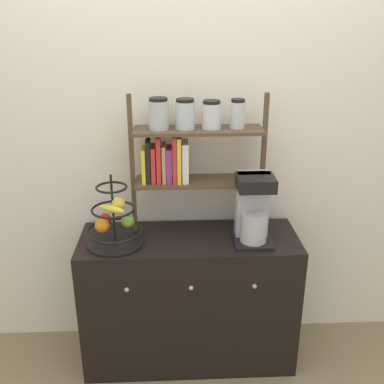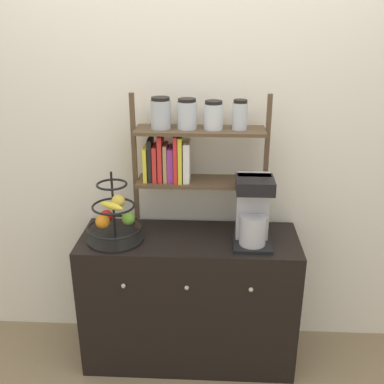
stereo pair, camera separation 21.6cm
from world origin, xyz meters
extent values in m
plane|color=#847051|center=(0.00, 0.00, 0.00)|extent=(12.00, 12.00, 0.00)
cube|color=silver|center=(0.00, 0.48, 1.30)|extent=(7.00, 0.05, 2.60)
cube|color=black|center=(0.00, 0.22, 0.39)|extent=(1.19, 0.44, 0.79)
sphere|color=#B2AD8C|center=(-0.33, -0.01, 0.62)|extent=(0.02, 0.02, 0.02)
sphere|color=#B2AD8C|center=(0.00, -0.01, 0.62)|extent=(0.02, 0.02, 0.02)
sphere|color=#B2AD8C|center=(0.33, -0.01, 0.62)|extent=(0.02, 0.02, 0.02)
cube|color=black|center=(0.33, 0.15, 0.80)|extent=(0.20, 0.21, 0.02)
cube|color=#B7B7BC|center=(0.33, 0.21, 0.99)|extent=(0.17, 0.09, 0.36)
cylinder|color=#B7B7BC|center=(0.33, 0.13, 0.89)|extent=(0.14, 0.14, 0.16)
cube|color=black|center=(0.33, 0.14, 1.13)|extent=(0.19, 0.17, 0.07)
cylinder|color=black|center=(-0.39, 0.17, 0.79)|extent=(0.30, 0.30, 0.01)
cylinder|color=black|center=(-0.39, 0.17, 0.99)|extent=(0.01, 0.01, 0.38)
torus|color=black|center=(-0.39, 0.17, 0.87)|extent=(0.30, 0.30, 0.01)
torus|color=black|center=(-0.39, 0.17, 0.99)|extent=(0.23, 0.23, 0.01)
torus|color=black|center=(-0.39, 0.17, 1.11)|extent=(0.16, 0.16, 0.01)
sphere|color=red|center=(-0.45, 0.22, 0.90)|extent=(0.07, 0.07, 0.07)
sphere|color=#6BAD33|center=(-0.33, 0.20, 0.90)|extent=(0.07, 0.07, 0.07)
sphere|color=orange|center=(-0.45, 0.15, 0.90)|extent=(0.08, 0.08, 0.08)
ellipsoid|color=yellow|center=(-0.39, 0.12, 1.01)|extent=(0.15, 0.11, 0.04)
sphere|color=gold|center=(-0.36, 0.15, 1.02)|extent=(0.07, 0.07, 0.07)
cube|color=brown|center=(-0.30, 0.32, 1.17)|extent=(0.02, 0.02, 0.76)
cube|color=brown|center=(0.40, 0.32, 1.17)|extent=(0.02, 0.02, 0.76)
cube|color=brown|center=(0.05, 0.32, 1.08)|extent=(0.68, 0.20, 0.02)
cube|color=brown|center=(0.05, 0.32, 1.36)|extent=(0.68, 0.20, 0.02)
cube|color=yellow|center=(-0.23, 0.32, 1.18)|extent=(0.02, 0.14, 0.19)
cube|color=black|center=(-0.21, 0.32, 1.20)|extent=(0.02, 0.12, 0.23)
cube|color=red|center=(-0.18, 0.32, 1.18)|extent=(0.02, 0.14, 0.19)
cube|color=red|center=(-0.16, 0.32, 1.21)|extent=(0.02, 0.14, 0.25)
cube|color=tan|center=(-0.13, 0.32, 1.19)|extent=(0.02, 0.13, 0.20)
cube|color=#8C338C|center=(-0.10, 0.32, 1.18)|extent=(0.03, 0.13, 0.18)
cube|color=red|center=(-0.07, 0.32, 1.21)|extent=(0.02, 0.16, 0.25)
cube|color=yellow|center=(-0.05, 0.32, 1.21)|extent=(0.02, 0.15, 0.25)
cube|color=white|center=(-0.02, 0.32, 1.19)|extent=(0.03, 0.14, 0.21)
cylinder|color=#ADB2B7|center=(-0.15, 0.32, 1.44)|extent=(0.11, 0.11, 0.15)
cylinder|color=black|center=(-0.15, 0.32, 1.52)|extent=(0.09, 0.09, 0.02)
cylinder|color=silver|center=(-0.01, 0.32, 1.44)|extent=(0.10, 0.10, 0.14)
cylinder|color=black|center=(-0.01, 0.32, 1.52)|extent=(0.09, 0.09, 0.02)
cylinder|color=silver|center=(0.12, 0.32, 1.43)|extent=(0.10, 0.10, 0.13)
cylinder|color=black|center=(0.12, 0.32, 1.51)|extent=(0.09, 0.09, 0.02)
cylinder|color=silver|center=(0.26, 0.32, 1.44)|extent=(0.08, 0.08, 0.14)
cylinder|color=black|center=(0.26, 0.32, 1.51)|extent=(0.07, 0.07, 0.02)
camera|label=1|loc=(-0.09, -1.96, 1.92)|focal=42.00mm
camera|label=2|loc=(0.13, -1.96, 1.92)|focal=42.00mm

